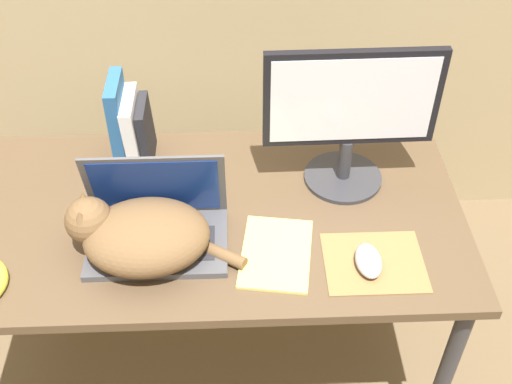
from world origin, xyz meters
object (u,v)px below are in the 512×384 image
(laptop, at_px, (157,226))
(computer_mouse, at_px, (369,261))
(book_row, at_px, (130,126))
(notepad, at_px, (276,253))
(external_monitor, at_px, (350,115))
(cat, at_px, (139,234))

(laptop, distance_m, computer_mouse, 0.52)
(book_row, xyz_separation_m, notepad, (0.39, -0.39, -0.11))
(external_monitor, relative_size, notepad, 1.73)
(laptop, relative_size, notepad, 1.33)
(external_monitor, bearing_deg, notepad, -126.51)
(laptop, xyz_separation_m, external_monitor, (0.49, 0.21, 0.17))
(laptop, relative_size, external_monitor, 0.77)
(laptop, bearing_deg, computer_mouse, -12.22)
(cat, distance_m, notepad, 0.33)
(laptop, relative_size, computer_mouse, 3.09)
(cat, xyz_separation_m, computer_mouse, (0.55, -0.06, -0.05))
(external_monitor, height_order, computer_mouse, external_monitor)
(notepad, bearing_deg, laptop, 167.38)
(cat, distance_m, book_row, 0.39)
(laptop, distance_m, external_monitor, 0.56)
(computer_mouse, distance_m, notepad, 0.22)
(laptop, distance_m, cat, 0.07)
(book_row, bearing_deg, computer_mouse, -35.96)
(cat, distance_m, computer_mouse, 0.55)
(computer_mouse, relative_size, book_row, 0.44)
(laptop, relative_size, cat, 0.80)
(notepad, bearing_deg, computer_mouse, -11.67)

